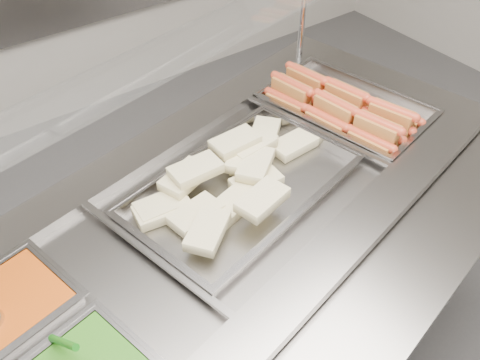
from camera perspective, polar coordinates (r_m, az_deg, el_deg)
steam_counter at (r=2.00m, az=-1.02°, el=-11.44°), size 2.12×1.28×0.95m
tray_rail at (r=1.49m, az=14.67°, el=-12.40°), size 1.91×0.77×0.05m
sneeze_guard at (r=1.55m, az=-7.90°, el=12.79°), size 1.76×0.68×0.46m
pan_hotdogs at (r=2.09m, az=11.13°, el=6.99°), size 0.47×0.64×0.11m
pan_wraps at (r=1.70m, az=0.24°, el=-1.12°), size 0.79×0.57×0.07m
pan_beans at (r=1.53m, az=-23.69°, el=-13.18°), size 0.36×0.32×0.11m
hotdogs_in_buns at (r=2.04m, az=10.71°, el=7.68°), size 0.36×0.58×0.12m
tortilla_wraps at (r=1.69m, az=-1.00°, el=0.64°), size 0.70×0.46×0.10m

